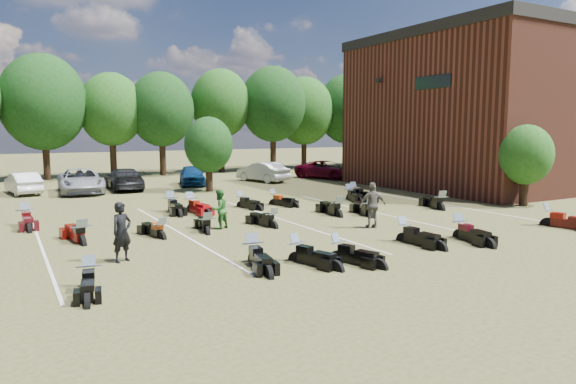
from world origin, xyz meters
TOP-DOWN VIEW (x-y plane):
  - ground at (0.00, 0.00)m, footprint 160.00×160.00m
  - car_1 at (-12.90, 19.85)m, footprint 2.16×4.42m
  - car_2 at (-9.62, 18.63)m, footprint 2.93×5.81m
  - car_3 at (-6.81, 19.07)m, footprint 2.22×5.15m
  - car_4 at (-1.80, 19.58)m, footprint 2.81×4.65m
  - car_5 at (3.88, 19.36)m, footprint 2.81×4.94m
  - car_6 at (9.67, 18.98)m, footprint 4.42×5.89m
  - car_7 at (15.57, 20.44)m, footprint 2.11×4.51m
  - person_black at (-10.91, -0.53)m, footprint 0.81×0.69m
  - person_green at (-6.29, 2.96)m, footprint 0.97×0.88m
  - person_grey at (-0.62, 0.01)m, footprint 1.22×0.78m
  - motorcycle_0 at (-12.23, -2.81)m, footprint 1.01×2.16m
  - motorcycle_1 at (-6.15, -3.17)m, footprint 1.29×2.27m
  - motorcycle_2 at (-7.43, -2.65)m, footprint 1.09×2.36m
  - motorcycle_3 at (-4.95, -3.68)m, footprint 1.32×2.23m
  - motorcycle_4 at (-1.26, -2.64)m, footprint 0.93×2.36m
  - motorcycle_5 at (1.00, -3.21)m, footprint 1.19×2.44m
  - motorcycle_6 at (6.27, -3.30)m, footprint 1.26×2.52m
  - motorcycle_7 at (-11.69, 2.63)m, footprint 1.10×2.50m
  - motorcycle_8 at (-8.93, 2.22)m, footprint 1.06×2.16m
  - motorcycle_9 at (-7.10, 2.22)m, footprint 1.09×2.27m
  - motorcycle_10 at (-4.27, 2.05)m, footprint 1.03×2.28m
  - motorcycle_11 at (-0.28, 2.98)m, footprint 1.11×2.57m
  - motorcycle_12 at (0.95, 2.17)m, footprint 1.40×2.55m
  - motorcycle_13 at (5.46, 2.06)m, footprint 1.54×2.62m
  - motorcycle_14 at (-13.27, 7.85)m, footprint 0.84×2.45m
  - motorcycle_15 at (-5.88, 7.83)m, footprint 1.12×2.54m
  - motorcycle_16 at (-6.71, 8.49)m, footprint 0.95×2.54m
  - motorcycle_17 at (-1.13, 7.94)m, footprint 1.32×2.25m
  - motorcycle_18 at (-3.05, 8.03)m, footprint 1.12×2.25m
  - motorcycle_19 at (3.71, 7.58)m, footprint 1.23×2.38m
  - motorcycle_20 at (4.12, 7.65)m, footprint 0.80×2.50m
  - brick_building at (22.00, 9.00)m, footprint 25.40×15.20m
  - tree_line at (-1.00, 29.00)m, footprint 56.00×6.00m
  - young_tree_near_building at (10.50, 1.00)m, footprint 2.80×2.80m
  - young_tree_midfield at (-2.00, 15.50)m, footprint 3.20×3.20m
  - parking_lines at (-3.00, 3.00)m, footprint 20.10×14.00m

SIDE VIEW (x-z plane):
  - ground at x=0.00m, z-range 0.00..0.00m
  - motorcycle_0 at x=-12.23m, z-range -0.58..0.58m
  - motorcycle_1 at x=-6.15m, z-range -0.60..0.60m
  - motorcycle_2 at x=-7.43m, z-range -0.63..0.63m
  - motorcycle_3 at x=-4.95m, z-range -0.59..0.59m
  - motorcycle_4 at x=-1.26m, z-range -0.64..0.64m
  - motorcycle_5 at x=1.00m, z-range -0.65..0.65m
  - motorcycle_6 at x=6.27m, z-range -0.67..0.67m
  - motorcycle_7 at x=-11.69m, z-range -0.67..0.67m
  - motorcycle_8 at x=-8.93m, z-range -0.58..0.58m
  - motorcycle_9 at x=-7.10m, z-range -0.61..0.61m
  - motorcycle_10 at x=-4.27m, z-range -0.61..0.61m
  - motorcycle_11 at x=-0.28m, z-range -0.69..0.69m
  - motorcycle_12 at x=0.95m, z-range -0.68..0.68m
  - motorcycle_13 at x=5.46m, z-range -0.70..0.70m
  - motorcycle_14 at x=-13.27m, z-range -0.68..0.68m
  - motorcycle_15 at x=-5.88m, z-range -0.68..0.68m
  - motorcycle_16 at x=-6.71m, z-range -0.70..0.70m
  - motorcycle_17 at x=-1.13m, z-range -0.60..0.60m
  - motorcycle_18 at x=-3.05m, z-range -0.60..0.60m
  - motorcycle_19 at x=3.71m, z-range -0.63..0.63m
  - motorcycle_20 at x=4.12m, z-range -0.70..0.70m
  - parking_lines at x=-3.00m, z-range 0.00..0.01m
  - car_7 at x=15.57m, z-range 0.00..1.27m
  - car_1 at x=-12.90m, z-range 0.00..1.40m
  - car_3 at x=-6.81m, z-range 0.00..1.48m
  - car_4 at x=-1.80m, z-range 0.00..1.48m
  - car_6 at x=9.67m, z-range 0.00..1.49m
  - car_5 at x=3.88m, z-range 0.00..1.54m
  - car_2 at x=-9.62m, z-range 0.00..1.58m
  - person_green at x=-6.29m, z-range 0.00..1.65m
  - person_black at x=-10.91m, z-range 0.00..1.88m
  - person_grey at x=-0.62m, z-range 0.00..1.93m
  - young_tree_near_building at x=10.50m, z-range 0.67..4.83m
  - young_tree_midfield at x=-2.00m, z-range 0.74..5.44m
  - brick_building at x=22.00m, z-range 0.01..10.71m
  - tree_line at x=-1.00m, z-range 1.42..11.20m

